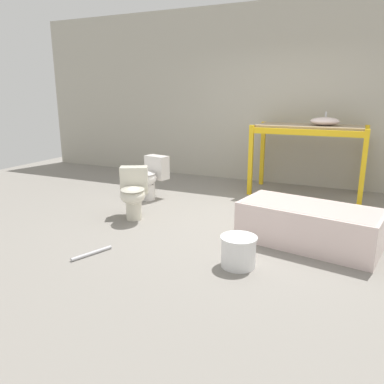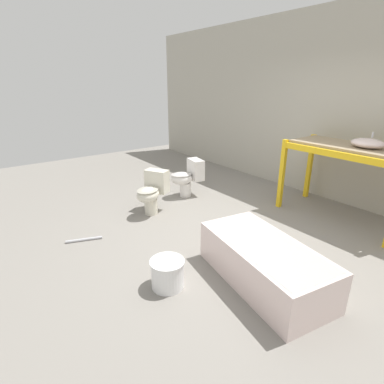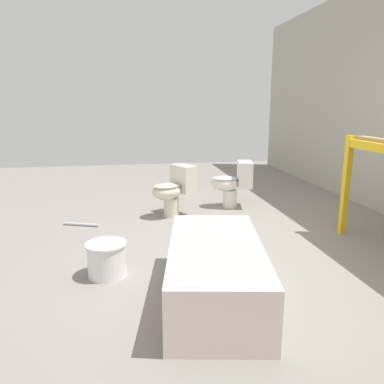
{
  "view_description": "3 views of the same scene",
  "coord_description": "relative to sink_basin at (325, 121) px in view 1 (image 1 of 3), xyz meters",
  "views": [
    {
      "loc": [
        1.25,
        -4.7,
        1.65
      ],
      "look_at": [
        -0.58,
        -0.68,
        0.48
      ],
      "focal_mm": 35.0,
      "sensor_mm": 36.0,
      "label": 1
    },
    {
      "loc": [
        2.5,
        -2.81,
        2.02
      ],
      "look_at": [
        -0.47,
        -0.57,
        0.64
      ],
      "focal_mm": 28.0,
      "sensor_mm": 36.0,
      "label": 2
    },
    {
      "loc": [
        3.43,
        -1.24,
        1.5
      ],
      "look_at": [
        -0.61,
        -0.53,
        0.52
      ],
      "focal_mm": 35.0,
      "sensor_mm": 36.0,
      "label": 3
    }
  ],
  "objects": [
    {
      "name": "shelving_rack",
      "position": [
        -0.22,
        0.02,
        -0.25
      ],
      "size": [
        1.76,
        0.86,
        1.15
      ],
      "color": "yellow",
      "rests_on": "ground_plane"
    },
    {
      "name": "loose_pipe",
      "position": [
        -1.9,
        -3.43,
        -1.2
      ],
      "size": [
        0.2,
        0.45,
        0.04
      ],
      "color": "#B7B7BC",
      "rests_on": "ground_plane"
    },
    {
      "name": "bucket_white",
      "position": [
        -0.42,
        -3.05,
        -1.05
      ],
      "size": [
        0.36,
        0.36,
        0.31
      ],
      "color": "white",
      "rests_on": "ground_plane"
    },
    {
      "name": "sink_basin",
      "position": [
        0.0,
        0.0,
        0.0
      ],
      "size": [
        0.44,
        0.35,
        0.21
      ],
      "color": "silver",
      "rests_on": "shelving_rack"
    },
    {
      "name": "toilet_far",
      "position": [
        -2.15,
        -2.23,
        -0.84
      ],
      "size": [
        0.58,
        0.68,
        0.68
      ],
      "rotation": [
        0.0,
        0.0,
        0.49
      ],
      "color": "silver",
      "rests_on": "ground_plane"
    },
    {
      "name": "warehouse_wall_rear",
      "position": [
        -0.69,
        0.68,
        0.38
      ],
      "size": [
        10.8,
        0.08,
        3.2
      ],
      "color": "#B2AD9E",
      "rests_on": "ground_plane"
    },
    {
      "name": "ground_plane",
      "position": [
        -0.69,
        -1.6,
        -1.22
      ],
      "size": [
        12.0,
        12.0,
        0.0
      ],
      "primitive_type": "plane",
      "color": "gray"
    },
    {
      "name": "bathtub_main",
      "position": [
        0.12,
        -2.19,
        -0.96
      ],
      "size": [
        1.59,
        0.96,
        0.45
      ],
      "rotation": [
        0.0,
        0.0,
        -0.18
      ],
      "color": "silver",
      "rests_on": "ground_plane"
    },
    {
      "name": "toilet_near",
      "position": [
        -2.43,
        -1.31,
        -0.84
      ],
      "size": [
        0.46,
        0.65,
        0.68
      ],
      "rotation": [
        0.0,
        0.0,
        -0.21
      ],
      "color": "white",
      "rests_on": "ground_plane"
    }
  ]
}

